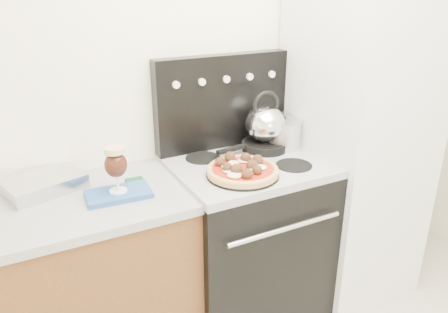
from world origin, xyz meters
TOP-DOWN VIEW (x-y plane):
  - room_shell at (0.00, 0.29)m, footprint 3.52×3.01m
  - base_cabinet at (-1.02, 1.20)m, footprint 1.45×0.60m
  - countertop at (-1.02, 1.20)m, footprint 1.48×0.63m
  - stove_body at (0.08, 1.18)m, footprint 0.76×0.65m
  - cooktop at (0.08, 1.18)m, footprint 0.76×0.65m
  - backguard at (0.08, 1.45)m, footprint 0.76×0.08m
  - fridge at (0.78, 1.15)m, footprint 0.64×0.68m
  - foil_sheet at (-0.87, 1.36)m, footprint 0.38×0.32m
  - oven_mitt at (-0.59, 1.14)m, footprint 0.29×0.18m
  - beer_glass at (-0.59, 1.14)m, footprint 0.11×0.11m
  - pizza_pan at (-0.03, 1.04)m, footprint 0.34×0.34m
  - pizza at (-0.03, 1.04)m, footprint 0.38×0.38m
  - skillet at (0.25, 1.29)m, footprint 0.28×0.28m
  - tea_kettle at (0.25, 1.29)m, footprint 0.26×0.26m
  - stock_pot at (0.36, 1.27)m, footprint 0.22×0.22m

SIDE VIEW (x-z plane):
  - base_cabinet at x=-1.02m, z-range 0.00..0.86m
  - stove_body at x=0.08m, z-range 0.00..0.88m
  - countertop at x=-1.02m, z-range 0.86..0.90m
  - cooktop at x=0.08m, z-range 0.88..0.92m
  - oven_mitt at x=-0.59m, z-range 0.90..0.92m
  - pizza_pan at x=-0.03m, z-range 0.92..0.93m
  - foil_sheet at x=-0.87m, z-range 0.90..0.96m
  - skillet at x=0.25m, z-range 0.92..0.96m
  - fridge at x=0.78m, z-range 0.00..1.90m
  - pizza at x=-0.03m, z-range 0.93..0.98m
  - stock_pot at x=0.36m, z-range 0.92..1.06m
  - beer_glass at x=-0.59m, z-range 0.92..1.13m
  - tea_kettle at x=0.25m, z-range 0.96..1.20m
  - backguard at x=0.08m, z-range 0.92..1.42m
  - room_shell at x=0.00m, z-range -0.01..2.51m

